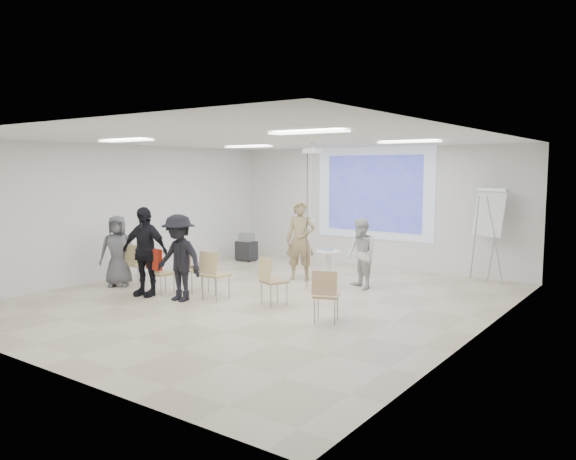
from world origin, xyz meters
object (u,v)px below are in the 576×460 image
Objects in this scene: player_left at (300,235)px; av_cart at (246,248)px; chair_left_mid at (160,270)px; laptop at (197,267)px; chair_far_left at (136,261)px; chair_left_inner at (193,265)px; pedestal_table at (328,264)px; audience_mid at (179,252)px; chair_right_inner at (270,277)px; audience_outer at (118,247)px; audience_left at (144,245)px; chair_right_far at (325,292)px; player_right at (361,250)px; chair_center at (213,271)px; flipchart_easel at (490,214)px.

av_cart is at bearing 128.59° from player_left.
laptop is (0.41, 0.63, 0.02)m from chair_left_mid.
chair_left_inner is at bearing 12.01° from chair_far_left.
pedestal_table is 0.81× the size of chair_far_left.
player_left is 3.56m from chair_far_left.
pedestal_table is at bearing 66.08° from chair_left_mid.
chair_left_inner is at bearing -121.57° from pedestal_table.
player_left is at bearing 75.58° from audience_mid.
player_left is 2.53m from chair_right_inner.
audience_outer is at bearing -91.67° from av_cart.
audience_left is (-0.57, -0.85, 0.50)m from laptop.
chair_left_inner is at bearing -157.85° from chair_right_inner.
chair_right_far is 0.43× the size of audience_left.
audience_mid is at bearing -40.57° from chair_left_inner.
chair_right_inner is at bearing 142.68° from chair_right_far.
chair_far_left is at bearing -145.54° from chair_left_inner.
chair_right_inner is (-0.61, -2.25, -0.29)m from player_right.
player_right reaches higher than chair_center.
player_left is at bearing 108.71° from chair_right_far.
audience_outer is at bearing -115.38° from player_right.
chair_right_inner is (1.16, 0.26, -0.03)m from chair_center.
chair_center is at bearing 4.69° from chair_left_inner.
flipchart_easel is (1.93, 2.19, 0.69)m from player_right.
player_left is 3.20m from chair_left_mid.
chair_far_left is at bearing 173.81° from chair_left_mid.
chair_center is 1.19m from chair_right_inner.
player_left is 3.04m from av_cart.
pedestal_table is 0.89× the size of chair_left_mid.
player_left reaches higher than chair_left_mid.
player_right is 1.74× the size of chair_center.
player_left reaches higher than chair_left_inner.
audience_mid is (-2.24, -2.92, 0.11)m from player_right.
player_right reaches higher than chair_right_far.
pedestal_table is 0.39× the size of audience_mid.
audience_mid is at bearing -7.34° from audience_left.
player_right reaches higher than laptop.
player_left is at bearing 89.59° from chair_left_inner.
flipchart_easel is (5.90, 4.70, 0.98)m from chair_far_left.
chair_far_left is 0.95× the size of chair_center.
chair_far_left is 3.89m from av_cart.
audience_left reaches higher than chair_right_far.
audience_mid is (1.73, -0.42, 0.40)m from chair_far_left.
chair_left_inner is at bearing -139.13° from player_left.
laptop is 6.31m from flipchart_easel.
chair_left_inner is 0.50× the size of audience_mid.
chair_far_left is at bearing -0.78° from audience_outer.
pedestal_table is 0.43× the size of audience_outer.
audience_outer is (-2.03, 0.18, -0.08)m from audience_mid.
laptop is at bearing 65.21° from chair_left_mid.
pedestal_table is at bearing 44.82° from chair_far_left.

